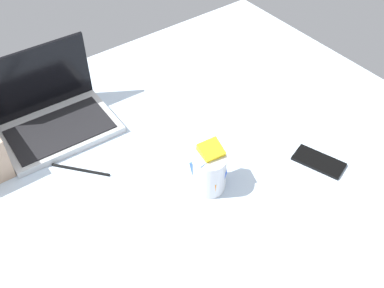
# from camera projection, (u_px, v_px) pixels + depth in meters

# --- Properties ---
(bed_mattress) EXTENTS (1.80, 1.40, 0.18)m
(bed_mattress) POSITION_uv_depth(u_px,v_px,m) (162.00, 220.00, 1.26)
(bed_mattress) COLOR silver
(bed_mattress) RESTS_ON ground
(laptop) EXTENTS (0.34, 0.24, 0.23)m
(laptop) POSITION_uv_depth(u_px,v_px,m) (52.00, 115.00, 1.37)
(laptop) COLOR #B7BABC
(laptop) RESTS_ON bed_mattress
(snack_cup) EXTENTS (0.10, 0.09, 0.14)m
(snack_cup) POSITION_uv_depth(u_px,v_px,m) (209.00, 171.00, 1.19)
(snack_cup) COLOR silver
(snack_cup) RESTS_ON bed_mattress
(cell_phone) EXTENTS (0.11, 0.15, 0.01)m
(cell_phone) POSITION_uv_depth(u_px,v_px,m) (319.00, 161.00, 1.29)
(cell_phone) COLOR black
(cell_phone) RESTS_ON bed_mattress
(charger_cable) EXTENTS (0.11, 0.13, 0.01)m
(charger_cable) POSITION_uv_depth(u_px,v_px,m) (81.00, 170.00, 1.27)
(charger_cable) COLOR black
(charger_cable) RESTS_ON bed_mattress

